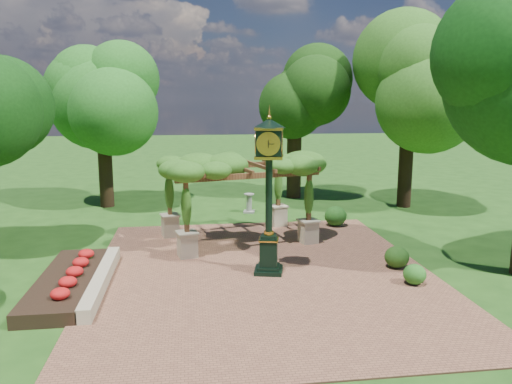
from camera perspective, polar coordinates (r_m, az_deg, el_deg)
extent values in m
plane|color=#1E4714|center=(14.22, 1.37, -10.60)|extent=(120.00, 120.00, 0.00)
cube|color=brown|center=(15.14, 0.77, -9.18)|extent=(10.00, 12.00, 0.04)
cube|color=#C6B793|center=(14.68, -17.25, -9.58)|extent=(0.35, 5.00, 0.40)
cube|color=red|center=(14.86, -20.71, -9.62)|extent=(1.50, 5.00, 0.36)
cube|color=black|center=(15.09, 1.44, -8.93)|extent=(0.98, 0.98, 0.12)
cube|color=black|center=(14.91, 1.45, -6.94)|extent=(0.61, 0.61, 0.92)
cube|color=gold|center=(14.80, 1.46, -5.43)|extent=(0.68, 0.68, 0.04)
cylinder|color=black|center=(14.49, 1.49, -0.39)|extent=(0.24, 0.24, 2.34)
cube|color=black|center=(14.27, 1.52, 5.64)|extent=(0.85, 0.85, 0.71)
cylinder|color=white|center=(13.91, 1.42, 5.51)|extent=(0.60, 0.17, 0.61)
cone|color=black|center=(14.24, 1.53, 7.89)|extent=(1.10, 1.10, 0.25)
sphere|color=gold|center=(14.23, 1.53, 8.50)|extent=(0.14, 0.14, 0.14)
cube|color=beige|center=(16.58, -7.86, -5.99)|extent=(0.70, 0.70, 0.80)
cube|color=brown|center=(16.26, -7.97, -1.71)|extent=(0.17, 0.17, 1.64)
cube|color=beige|center=(18.09, 5.99, -4.54)|extent=(0.70, 0.70, 0.80)
cube|color=brown|center=(17.80, 6.06, -0.60)|extent=(0.17, 0.17, 1.64)
cube|color=beige|center=(19.09, -9.76, -3.83)|extent=(0.70, 0.70, 0.80)
cube|color=brown|center=(18.82, -9.88, -0.09)|extent=(0.17, 0.17, 1.64)
cube|color=beige|center=(20.41, 2.54, -2.74)|extent=(0.70, 0.70, 0.80)
cube|color=brown|center=(20.16, 2.57, 0.76)|extent=(0.17, 0.17, 1.64)
cube|color=brown|center=(16.74, -0.64, 1.85)|extent=(5.03, 1.35, 0.20)
cube|color=brown|center=(19.23, -3.47, 2.97)|extent=(5.03, 1.35, 0.20)
ellipsoid|color=#2E5F1B|center=(17.95, -2.16, 3.21)|extent=(5.77, 4.33, 0.89)
cube|color=gray|center=(22.94, -0.79, -2.25)|extent=(0.59, 0.59, 0.09)
cylinder|color=gray|center=(22.85, -0.79, -1.28)|extent=(0.30, 0.30, 0.80)
cylinder|color=gray|center=(22.77, -0.80, -0.25)|extent=(0.56, 0.56, 0.04)
ellipsoid|color=#24621C|center=(14.78, 17.68, -8.95)|extent=(0.64, 0.64, 0.57)
ellipsoid|color=#204714|center=(16.00, 15.79, -7.16)|extent=(0.80, 0.80, 0.67)
ellipsoid|color=#225819|center=(20.61, 9.08, -2.73)|extent=(1.09, 1.09, 0.81)
cylinder|color=#312013|center=(25.08, -16.77, 1.61)|extent=(0.66, 0.66, 2.85)
ellipsoid|color=#21601B|center=(24.81, -17.22, 10.01)|extent=(4.35, 4.35, 4.49)
cylinder|color=black|center=(26.32, 4.36, 3.06)|extent=(0.75, 0.75, 3.41)
ellipsoid|color=#16360D|center=(26.12, 4.50, 12.67)|extent=(3.89, 3.89, 5.39)
cylinder|color=black|center=(24.98, 16.69, 2.28)|extent=(0.66, 0.66, 3.45)
ellipsoid|color=#2E611B|center=(24.76, 17.25, 12.51)|extent=(4.40, 4.40, 5.45)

